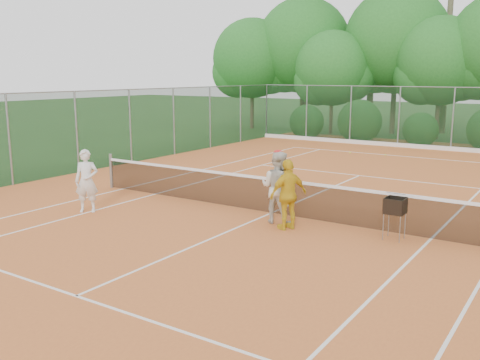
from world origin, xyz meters
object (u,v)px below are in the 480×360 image
object	(u,v)px
player_white	(87,181)
player_yellow	(288,195)
ball_hopper	(395,206)
player_center_grp	(278,187)

from	to	relation	value
player_white	player_yellow	world-z (taller)	player_yellow
ball_hopper	player_yellow	bearing A→B (deg)	179.44
player_white	ball_hopper	size ratio (longest dim) A/B	1.76
player_white	ball_hopper	world-z (taller)	player_white
player_white	ball_hopper	xyz separation A→B (m)	(7.58, 2.07, -0.08)
player_white	player_center_grp	world-z (taller)	player_center_grp
player_white	player_yellow	xyz separation A→B (m)	(5.23, 1.50, 0.00)
player_white	player_center_grp	xyz separation A→B (m)	(4.73, 1.86, 0.06)
player_white	player_center_grp	distance (m)	5.09
player_yellow	player_center_grp	bearing A→B (deg)	-98.60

